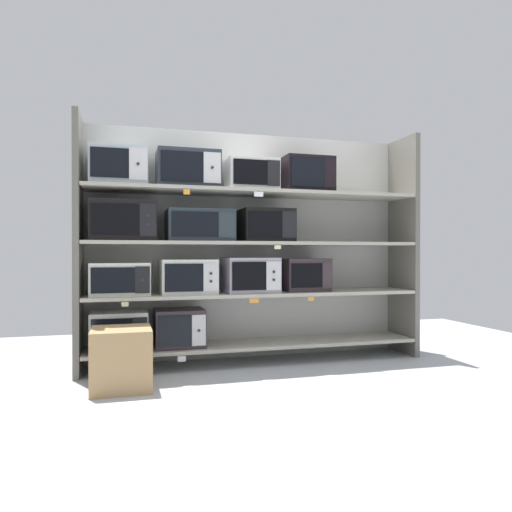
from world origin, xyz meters
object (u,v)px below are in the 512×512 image
object	(u,v)px
microwave_9	(119,167)
microwave_12	(306,176)
microwave_4	(250,275)
shipping_carton	(121,359)
microwave_6	(123,221)
microwave_7	(199,226)
microwave_3	(188,277)
microwave_1	(179,328)
microwave_8	(266,226)
microwave_5	(305,275)
microwave_11	(251,176)
microwave_2	(120,279)
microwave_10	(188,170)
microwave_0	(119,331)

from	to	relation	value
microwave_9	microwave_12	world-z (taller)	microwave_12
microwave_4	shipping_carton	xyz separation A→B (m)	(-1.14, -0.57, -0.58)
microwave_4	shipping_carton	bearing A→B (deg)	-153.41
microwave_6	microwave_7	bearing A→B (deg)	-0.00
microwave_3	shipping_carton	bearing A→B (deg)	-135.05
microwave_1	microwave_8	world-z (taller)	microwave_8
microwave_5	microwave_7	world-z (taller)	microwave_7
microwave_8	microwave_11	world-z (taller)	microwave_11
microwave_4	microwave_7	world-z (taller)	microwave_7
microwave_12	microwave_6	bearing A→B (deg)	179.99
microwave_1	microwave_9	world-z (taller)	microwave_9
microwave_5	microwave_12	world-z (taller)	microwave_12
microwave_3	microwave_6	world-z (taller)	microwave_6
microwave_2	microwave_10	distance (m)	1.11
microwave_5	microwave_8	size ratio (longest dim) A/B	0.90
microwave_8	microwave_12	bearing A→B (deg)	-0.03
microwave_10	microwave_7	bearing A→B (deg)	0.03
microwave_0	microwave_4	xyz separation A→B (m)	(1.16, 0.00, 0.46)
microwave_11	microwave_4	bearing A→B (deg)	-179.52
microwave_1	shipping_carton	world-z (taller)	microwave_1
microwave_8	microwave_9	bearing A→B (deg)	180.00
microwave_7	microwave_8	world-z (taller)	microwave_8
microwave_1	microwave_12	xyz separation A→B (m)	(1.19, 0.00, 1.39)
microwave_6	shipping_carton	xyz separation A→B (m)	(-0.02, -0.57, -1.05)
microwave_5	microwave_6	bearing A→B (deg)	-180.00
microwave_4	microwave_11	distance (m)	0.91
microwave_9	microwave_2	bearing A→B (deg)	-0.57
microwave_2	microwave_9	bearing A→B (deg)	179.43
microwave_0	microwave_1	size ratio (longest dim) A/B	1.11
microwave_10	microwave_12	world-z (taller)	microwave_12
microwave_0	microwave_8	xyz separation A→B (m)	(1.31, 0.00, 0.91)
microwave_6	microwave_5	bearing A→B (deg)	0.00
microwave_6	microwave_8	bearing A→B (deg)	-0.00
microwave_12	microwave_11	bearing A→B (deg)	179.99
microwave_9	microwave_6	bearing A→B (deg)	-0.10
microwave_0	microwave_8	world-z (taller)	microwave_8
microwave_0	microwave_3	xyz separation A→B (m)	(0.59, 0.00, 0.45)
microwave_0	microwave_7	distance (m)	1.14
microwave_2	microwave_9	world-z (taller)	microwave_9
microwave_8	microwave_9	xyz separation A→B (m)	(-1.31, 0.00, 0.48)
microwave_8	microwave_1	bearing A→B (deg)	-179.99
microwave_1	microwave_6	world-z (taller)	microwave_6
microwave_7	shipping_carton	xyz separation A→B (m)	(-0.67, -0.57, -1.02)
microwave_7	microwave_4	bearing A→B (deg)	-0.01
microwave_9	microwave_11	size ratio (longest dim) A/B	1.04
microwave_9	microwave_5	bearing A→B (deg)	0.00
microwave_4	microwave_8	world-z (taller)	microwave_8
microwave_4	microwave_12	world-z (taller)	microwave_12
microwave_1	microwave_12	size ratio (longest dim) A/B	0.92
microwave_10	microwave_11	bearing A→B (deg)	0.00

